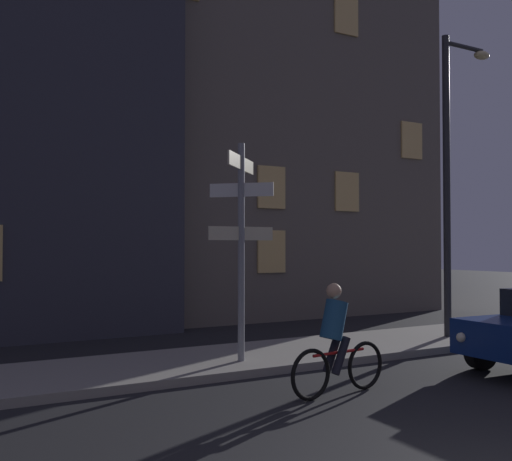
{
  "coord_description": "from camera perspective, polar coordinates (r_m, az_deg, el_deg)",
  "views": [
    {
      "loc": [
        -4.2,
        -3.16,
        2.14
      ],
      "look_at": [
        1.29,
        6.21,
        2.43
      ],
      "focal_mm": 42.56,
      "sensor_mm": 36.0,
      "label": 1
    }
  ],
  "objects": [
    {
      "name": "signpost",
      "position": [
        10.66,
        -1.39,
        -0.11
      ],
      "size": [
        1.28,
        1.1,
        3.82
      ],
      "color": "gray",
      "rests_on": "sidewalk_kerb"
    },
    {
      "name": "building_right_block",
      "position": [
        20.27,
        -3.36,
        9.59
      ],
      "size": [
        13.59,
        6.36,
        12.09
      ],
      "color": "#6B6056",
      "rests_on": "ground_plane"
    },
    {
      "name": "cyclist",
      "position": [
        8.94,
        7.57,
        -10.45
      ],
      "size": [
        1.81,
        0.37,
        1.61
      ],
      "color": "black",
      "rests_on": "ground_plane"
    },
    {
      "name": "sidewalk_kerb",
      "position": [
        10.9,
        -7.29,
        -12.45
      ],
      "size": [
        40.0,
        2.55,
        0.14
      ],
      "primitive_type": "cube",
      "color": "gray",
      "rests_on": "ground_plane"
    },
    {
      "name": "street_lamp",
      "position": [
        14.47,
        17.94,
        6.24
      ],
      "size": [
        1.51,
        0.28,
        6.76
      ],
      "color": "#2D2D30",
      "rests_on": "sidewalk_kerb"
    }
  ]
}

